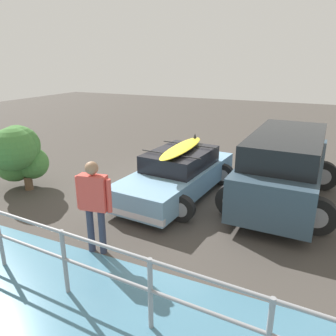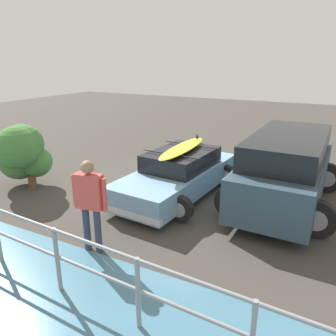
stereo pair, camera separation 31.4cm
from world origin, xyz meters
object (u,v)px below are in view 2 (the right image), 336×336
at_px(sedan_car, 179,174).
at_px(person_bystander, 90,198).
at_px(bush_near_left, 21,150).
at_px(suv_car, 286,168).

height_order(sedan_car, person_bystander, person_bystander).
bearing_deg(bush_near_left, suv_car, -161.83).
relative_size(sedan_car, person_bystander, 2.42).
bearing_deg(person_bystander, sedan_car, -94.85).
relative_size(suv_car, bush_near_left, 2.65).
bearing_deg(suv_car, person_bystander, 53.56).
bearing_deg(sedan_car, person_bystander, 85.15).
distance_m(sedan_car, person_bystander, 3.34).
bearing_deg(person_bystander, suv_car, -126.44).
distance_m(sedan_car, bush_near_left, 4.51).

